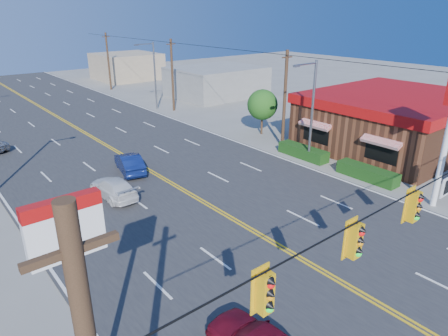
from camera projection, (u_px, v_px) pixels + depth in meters
ground at (404, 320)px, 15.74m from camera, size 160.00×160.00×0.00m
road at (151, 172)px, 30.16m from camera, size 20.00×120.00×0.06m
signal_span at (426, 211)px, 13.88m from camera, size 24.32×0.34×9.00m
kfc at (394, 120)px, 35.21m from camera, size 16.30×12.40×4.70m
pizza_hut_sign at (72, 270)px, 10.26m from camera, size 1.90×0.30×6.85m
streetlight_se at (311, 107)px, 30.52m from camera, size 2.55×0.25×8.00m
streetlight_ne at (153, 72)px, 47.83m from camera, size 2.55×0.25×8.00m
utility_pole_near at (285, 100)px, 34.35m from camera, size 0.28×0.28×8.40m
utility_pole_mid at (172, 76)px, 47.33m from camera, size 0.28×0.28×8.40m
utility_pole_far at (108, 62)px, 60.31m from camera, size 0.28×0.28×8.40m
tree_kfc_rear at (262, 105)px, 38.46m from camera, size 2.94×2.94×4.41m
bld_east_mid at (217, 81)px, 56.78m from camera, size 12.00×10.00×4.00m
bld_east_far at (127, 66)px, 70.81m from camera, size 10.00×10.00×4.40m
car_blue at (130, 164)px, 29.90m from camera, size 2.42×4.48×1.40m
car_white at (114, 188)px, 25.89m from camera, size 1.87×4.43×1.27m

